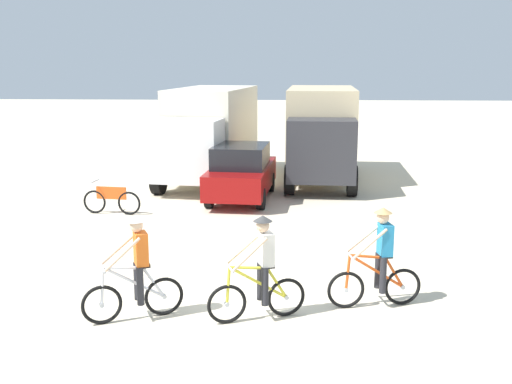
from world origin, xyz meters
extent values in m
plane|color=beige|center=(0.00, 0.00, 0.00)|extent=(120.00, 120.00, 0.00)
cube|color=beige|center=(-1.85, 12.10, 2.00)|extent=(3.10, 5.48, 2.70)
cube|color=silver|center=(-2.32, 8.73, 1.50)|extent=(2.39, 1.79, 2.00)
cube|color=black|center=(-2.42, 8.04, 1.85)|extent=(2.02, 0.36, 0.80)
cylinder|color=black|center=(-1.30, 8.69, 0.50)|extent=(0.46, 1.03, 1.00)
cylinder|color=black|center=(-3.32, 8.98, 0.50)|extent=(0.46, 1.03, 1.00)
cylinder|color=black|center=(-0.60, 13.63, 0.50)|extent=(0.46, 1.03, 1.00)
cylinder|color=black|center=(-2.62, 13.92, 0.50)|extent=(0.46, 1.03, 1.00)
cube|color=#CCB78E|center=(2.19, 12.34, 2.00)|extent=(2.67, 5.32, 2.70)
cube|color=#2D2D33|center=(2.01, 8.95, 1.50)|extent=(2.28, 1.61, 2.00)
cube|color=black|center=(1.97, 8.25, 1.85)|extent=(2.03, 0.19, 0.80)
cylinder|color=black|center=(3.03, 8.99, 0.50)|extent=(0.37, 1.02, 1.00)
cylinder|color=black|center=(1.00, 9.10, 0.50)|extent=(0.37, 1.02, 1.00)
cylinder|color=black|center=(3.30, 13.98, 0.50)|extent=(0.37, 1.02, 1.00)
cylinder|color=black|center=(1.26, 14.08, 0.50)|extent=(0.37, 1.02, 1.00)
cube|color=maroon|center=(-0.53, 8.34, 0.70)|extent=(2.11, 4.34, 0.76)
cube|color=black|center=(-0.54, 8.19, 1.42)|extent=(1.77, 2.23, 0.68)
cylinder|color=black|center=(-1.19, 9.71, 0.32)|extent=(0.27, 0.66, 0.64)
cylinder|color=black|center=(0.36, 9.57, 0.32)|extent=(0.27, 0.66, 0.64)
cylinder|color=black|center=(-1.41, 7.11, 0.32)|extent=(0.27, 0.66, 0.64)
cylinder|color=black|center=(0.14, 6.98, 0.32)|extent=(0.27, 0.66, 0.64)
torus|color=black|center=(-2.19, -1.26, 0.34)|extent=(0.65, 0.33, 0.68)
cylinder|color=silver|center=(-2.19, -1.26, 0.34)|extent=(0.11, 0.11, 0.08)
torus|color=black|center=(-1.23, -0.84, 0.34)|extent=(0.65, 0.33, 0.68)
cylinder|color=silver|center=(-1.23, -0.84, 0.34)|extent=(0.11, 0.11, 0.08)
cylinder|color=silver|center=(-1.69, -1.04, 0.66)|extent=(0.96, 0.46, 0.68)
cylinder|color=silver|center=(-1.85, -1.11, 0.94)|extent=(0.63, 0.31, 0.13)
cylinder|color=silver|center=(-1.39, -0.91, 0.62)|extent=(0.37, 0.20, 0.59)
cylinder|color=silver|center=(-2.17, -1.25, 0.66)|extent=(0.11, 0.09, 0.64)
cylinder|color=silver|center=(-2.15, -1.24, 0.98)|extent=(0.24, 0.49, 0.04)
cube|color=black|center=(-1.55, -0.98, 0.93)|extent=(0.27, 0.21, 0.06)
cube|color=orange|center=(-1.56, -0.99, 1.24)|extent=(0.31, 0.37, 0.56)
sphere|color=beige|center=(-1.62, -1.01, 1.64)|extent=(0.22, 0.22, 0.22)
cone|color=silver|center=(-1.62, -1.01, 1.77)|extent=(0.32, 0.32, 0.10)
cylinder|color=#26262B|center=(-1.57, -1.13, 0.63)|extent=(0.12, 0.12, 0.66)
cylinder|color=#26262B|center=(-1.67, -0.89, 0.63)|extent=(0.12, 0.12, 0.66)
cylinder|color=beige|center=(-1.80, -1.29, 1.23)|extent=(0.58, 0.34, 0.53)
cylinder|color=beige|center=(-1.95, -0.96, 1.23)|extent=(0.61, 0.26, 0.53)
torus|color=black|center=(-0.12, -1.14, 0.34)|extent=(0.66, 0.29, 0.68)
cylinder|color=silver|center=(-0.12, -1.14, 0.34)|extent=(0.10, 0.10, 0.08)
torus|color=black|center=(0.87, -0.78, 0.34)|extent=(0.66, 0.29, 0.68)
cylinder|color=silver|center=(0.87, -0.78, 0.34)|extent=(0.10, 0.10, 0.08)
cylinder|color=gold|center=(0.40, -0.95, 0.66)|extent=(0.98, 0.39, 0.68)
cylinder|color=gold|center=(0.24, -1.01, 0.94)|extent=(0.64, 0.27, 0.13)
cylinder|color=gold|center=(0.71, -0.84, 0.62)|extent=(0.38, 0.18, 0.59)
cylinder|color=gold|center=(-0.09, -1.13, 0.66)|extent=(0.11, 0.08, 0.64)
cylinder|color=silver|center=(-0.07, -1.12, 0.98)|extent=(0.21, 0.50, 0.04)
cube|color=black|center=(0.55, -0.90, 0.93)|extent=(0.27, 0.19, 0.06)
cube|color=silver|center=(0.53, -0.91, 1.24)|extent=(0.30, 0.37, 0.56)
sphere|color=beige|center=(0.47, -0.93, 1.64)|extent=(0.22, 0.22, 0.22)
cone|color=#333333|center=(0.47, -0.93, 1.77)|extent=(0.32, 0.32, 0.10)
cylinder|color=#26262B|center=(0.52, -1.05, 0.63)|extent=(0.12, 0.12, 0.66)
cylinder|color=#26262B|center=(0.43, -0.80, 0.63)|extent=(0.12, 0.12, 0.66)
cylinder|color=beige|center=(0.27, -1.19, 1.23)|extent=(0.60, 0.30, 0.53)
cylinder|color=beige|center=(0.15, -0.85, 1.23)|extent=(0.62, 0.22, 0.53)
torus|color=black|center=(1.93, -0.39, 0.34)|extent=(0.68, 0.19, 0.68)
cylinder|color=silver|center=(1.93, -0.39, 0.34)|extent=(0.09, 0.09, 0.08)
torus|color=black|center=(2.96, -0.18, 0.34)|extent=(0.68, 0.19, 0.68)
cylinder|color=silver|center=(2.96, -0.18, 0.34)|extent=(0.09, 0.09, 0.08)
cylinder|color=#E05119|center=(2.47, -0.28, 0.66)|extent=(1.02, 0.25, 0.68)
cylinder|color=#E05119|center=(2.30, -0.31, 0.94)|extent=(0.66, 0.18, 0.13)
cylinder|color=#E05119|center=(2.79, -0.22, 0.62)|extent=(0.39, 0.12, 0.59)
cylinder|color=#E05119|center=(1.95, -0.38, 0.66)|extent=(0.11, 0.07, 0.64)
cylinder|color=silver|center=(1.98, -0.38, 0.98)|extent=(0.14, 0.52, 0.04)
cube|color=black|center=(2.62, -0.25, 0.93)|extent=(0.26, 0.16, 0.06)
cube|color=teal|center=(2.60, -0.25, 1.24)|extent=(0.26, 0.35, 0.56)
sphere|color=beige|center=(2.54, -0.27, 1.64)|extent=(0.22, 0.22, 0.22)
cone|color=tan|center=(2.54, -0.27, 1.77)|extent=(0.32, 0.32, 0.10)
cylinder|color=#26262B|center=(2.57, -0.39, 0.63)|extent=(0.12, 0.12, 0.66)
cylinder|color=#26262B|center=(2.52, -0.14, 0.63)|extent=(0.12, 0.12, 0.66)
cylinder|color=beige|center=(2.31, -0.50, 1.23)|extent=(0.62, 0.21, 0.53)
cylinder|color=beige|center=(2.24, -0.14, 1.23)|extent=(0.63, 0.13, 0.53)
torus|color=black|center=(-4.64, 6.29, 0.34)|extent=(0.68, 0.15, 0.68)
torus|color=black|center=(-3.60, 6.16, 0.34)|extent=(0.68, 0.15, 0.68)
cube|color=#E05119|center=(-4.12, 6.23, 0.62)|extent=(0.89, 0.15, 0.36)
cylinder|color=silver|center=(-4.59, 6.29, 0.95)|extent=(0.10, 0.50, 0.04)
camera|label=1|loc=(0.81, -10.70, 4.30)|focal=43.06mm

